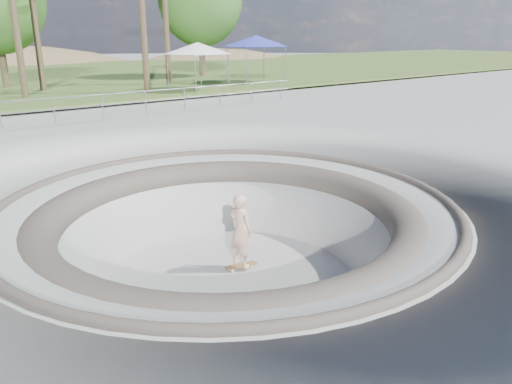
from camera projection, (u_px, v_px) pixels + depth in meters
ground at (227, 204)px, 11.18m from camera, size 180.00×180.00×0.00m
skate_bowl at (228, 277)px, 11.74m from camera, size 14.00×14.00×4.10m
safety_railing at (54, 110)px, 19.95m from camera, size 25.00×0.06×1.03m
skateboard at (241, 266)px, 12.33m from camera, size 0.84×0.39×0.08m
skater at (241, 230)px, 12.04m from camera, size 0.54×0.73×1.85m
canopy_white at (198, 48)px, 30.01m from camera, size 5.53×5.53×2.82m
canopy_blue at (256, 41)px, 34.43m from camera, size 6.26×6.26×3.21m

